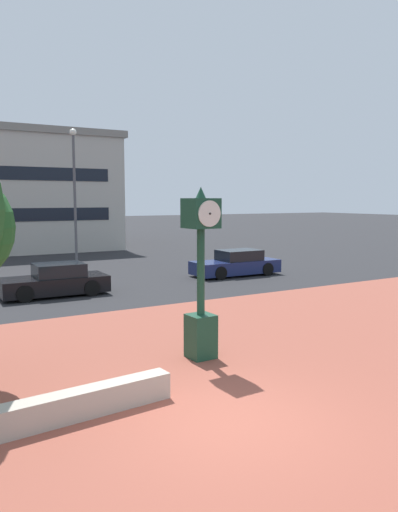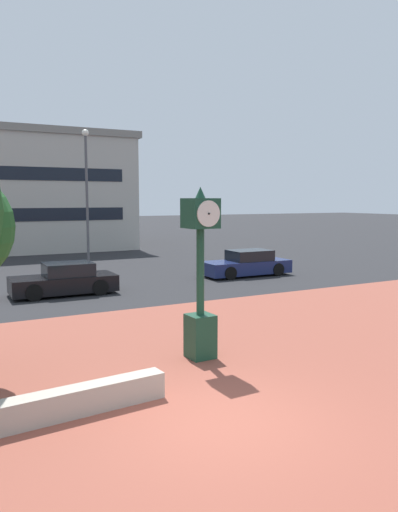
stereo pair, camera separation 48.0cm
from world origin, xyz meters
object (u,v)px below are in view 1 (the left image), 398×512
at_px(street_clock, 201,275).
at_px(car_street_near, 55,281).
at_px(car_street_far, 236,264).
at_px(street_lamp_post, 75,186).

bearing_deg(street_clock, car_street_near, 93.64).
xyz_separation_m(street_clock, car_street_near, (-1.03, 9.63, -1.45)).
height_order(street_clock, car_street_near, street_clock).
relative_size(car_street_near, car_street_far, 0.92).
height_order(car_street_far, street_lamp_post, street_lamp_post).
distance_m(car_street_near, car_street_far, 9.25).
relative_size(car_street_far, street_lamp_post, 0.60).
distance_m(street_clock, car_street_far, 13.29).
xyz_separation_m(car_street_near, car_street_far, (9.22, 0.73, 0.00)).
bearing_deg(car_street_near, street_lamp_post, -22.52).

